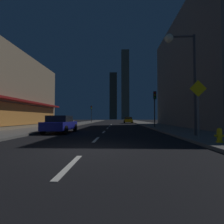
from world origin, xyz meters
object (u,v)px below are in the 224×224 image
(traffic_light_near_right, at_px, (155,101))
(traffic_light_far_left, at_px, (91,110))
(fire_hydrant_yellow_near, at_px, (219,136))
(street_lamp_right, at_px, (181,59))
(fire_hydrant_far_left, at_px, (74,123))
(pedestrian_crossing_sign, at_px, (198,104))
(car_parked_far, at_px, (128,120))
(car_parked_near, at_px, (60,124))

(traffic_light_near_right, bearing_deg, traffic_light_far_left, 116.13)
(fire_hydrant_yellow_near, height_order, street_lamp_right, street_lamp_right)
(fire_hydrant_yellow_near, distance_m, traffic_light_near_right, 11.67)
(fire_hydrant_far_left, xyz_separation_m, traffic_light_near_right, (11.40, -7.39, 2.74))
(fire_hydrant_yellow_near, relative_size, pedestrian_crossing_sign, 0.21)
(fire_hydrant_far_left, relative_size, pedestrian_crossing_sign, 0.21)
(street_lamp_right, height_order, pedestrian_crossing_sign, street_lamp_right)
(fire_hydrant_yellow_near, bearing_deg, car_parked_far, 94.34)
(traffic_light_near_right, relative_size, street_lamp_right, 0.64)
(traffic_light_near_right, xyz_separation_m, pedestrian_crossing_sign, (0.10, -10.04, -1.18))
(car_parked_far, relative_size, traffic_light_near_right, 1.01)
(fire_hydrant_far_left, bearing_deg, pedestrian_crossing_sign, -56.58)
(street_lamp_right, bearing_deg, traffic_light_far_left, 109.45)
(traffic_light_near_right, xyz_separation_m, street_lamp_right, (-0.12, -8.38, 1.87))
(fire_hydrant_far_left, bearing_deg, street_lamp_right, -54.41)
(traffic_light_near_right, relative_size, pedestrian_crossing_sign, 1.33)
(car_parked_near, distance_m, fire_hydrant_far_left, 12.88)
(fire_hydrant_yellow_near, relative_size, street_lamp_right, 0.10)
(fire_hydrant_yellow_near, distance_m, street_lamp_right, 5.51)
(car_parked_far, relative_size, pedestrian_crossing_sign, 1.34)
(fire_hydrant_far_left, distance_m, street_lamp_right, 19.92)
(car_parked_far, xyz_separation_m, pedestrian_crossing_sign, (2.00, -29.04, 1.28))
(car_parked_far, bearing_deg, street_lamp_right, -86.28)
(pedestrian_crossing_sign, bearing_deg, traffic_light_near_right, 90.57)
(car_parked_near, height_order, fire_hydrant_yellow_near, car_parked_near)
(street_lamp_right, bearing_deg, fire_hydrant_yellow_near, -80.05)
(car_parked_far, height_order, fire_hydrant_yellow_near, car_parked_far)
(car_parked_far, distance_m, street_lamp_right, 27.77)
(traffic_light_near_right, height_order, street_lamp_right, street_lamp_right)
(traffic_light_near_right, bearing_deg, car_parked_near, -149.86)
(car_parked_near, distance_m, street_lamp_right, 10.44)
(car_parked_near, xyz_separation_m, traffic_light_far_left, (-1.90, 27.71, 2.45))
(fire_hydrant_yellow_near, xyz_separation_m, traffic_light_far_left, (-11.40, 33.77, 2.74))
(pedestrian_crossing_sign, bearing_deg, fire_hydrant_yellow_near, -76.97)
(traffic_light_far_left, bearing_deg, traffic_light_near_right, -63.87)
(car_parked_near, distance_m, traffic_light_near_right, 10.80)
(fire_hydrant_far_left, height_order, pedestrian_crossing_sign, pedestrian_crossing_sign)
(car_parked_far, xyz_separation_m, street_lamp_right, (1.78, -27.38, 4.33))
(fire_hydrant_far_left, bearing_deg, traffic_light_far_left, 88.48)
(car_parked_near, xyz_separation_m, pedestrian_crossing_sign, (9.20, -4.76, 1.28))
(car_parked_far, xyz_separation_m, traffic_light_near_right, (1.90, -19.00, 2.45))
(traffic_light_far_left, bearing_deg, pedestrian_crossing_sign, -71.13)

